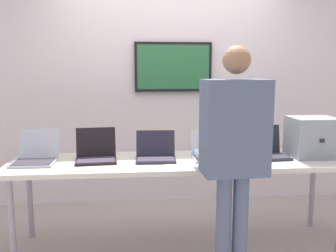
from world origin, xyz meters
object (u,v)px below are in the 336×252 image
person (234,144)px  laptop_station_1 (96,153)px  equipment_box (312,137)px  laptop_station_0 (36,155)px  laptop_station_4 (264,150)px  laptop_station_3 (211,152)px  laptop_station_2 (156,153)px  workbench (179,166)px

person → laptop_station_1: bearing=146.5°
equipment_box → laptop_station_1: equipment_box is taller
laptop_station_1 → person: person is taller
laptop_station_0 → person: person is taller
laptop_station_4 → laptop_station_3: bearing=-177.7°
laptop_station_2 → equipment_box: bearing=-0.2°
workbench → person: size_ratio=1.71×
laptop_station_0 → person: 1.66m
workbench → laptop_station_0: (-1.21, 0.04, 0.11)m
equipment_box → laptop_station_1: (-1.91, 0.02, -0.11)m
laptop_station_2 → person: bearing=-52.4°
equipment_box → laptop_station_2: equipment_box is taller
equipment_box → laptop_station_0: bearing=179.8°
equipment_box → laptop_station_0: equipment_box is taller
laptop_station_1 → person: (1.02, -0.67, 0.20)m
laptop_station_0 → person: size_ratio=0.23×
laptop_station_0 → laptop_station_4: laptop_station_4 is taller
laptop_station_1 → laptop_station_3: bearing=-1.5°
equipment_box → laptop_station_0: size_ratio=1.03×
laptop_station_1 → equipment_box: bearing=-0.7°
workbench → laptop_station_2: size_ratio=8.24×
laptop_station_2 → person: person is taller
equipment_box → laptop_station_3: size_ratio=1.24×
workbench → laptop_station_4: 0.77m
laptop_station_0 → laptop_station_2: (1.01, -0.00, -0.00)m
workbench → person: person is taller
laptop_station_0 → laptop_station_1: size_ratio=1.07×
laptop_station_1 → laptop_station_2: (0.51, -0.02, -0.01)m
equipment_box → laptop_station_2: 1.41m
laptop_station_1 → person: size_ratio=0.21×
workbench → laptop_station_0: 1.22m
laptop_station_4 → laptop_station_0: bearing=-179.8°
laptop_station_0 → person: bearing=-23.5°
workbench → equipment_box: equipment_box is taller
laptop_station_3 → laptop_station_1: bearing=178.5°
workbench → laptop_station_2: laptop_station_2 is taller
person → laptop_station_3: bearing=92.0°
laptop_station_3 → person: 0.68m
laptop_station_3 → workbench: bearing=-175.0°
laptop_station_2 → laptop_station_4: laptop_station_4 is taller
laptop_station_0 → laptop_station_1: laptop_station_1 is taller
laptop_station_0 → laptop_station_3: bearing=-0.5°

